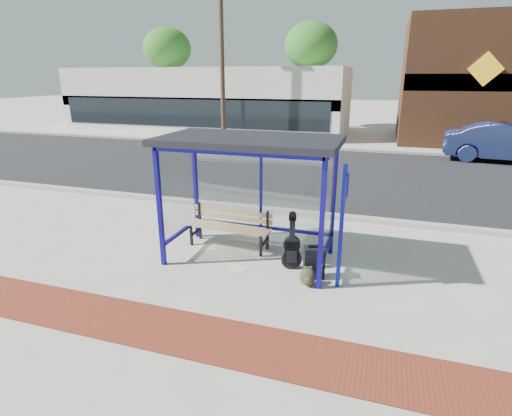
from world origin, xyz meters
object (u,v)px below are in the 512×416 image
(bench, at_px, (230,225))
(backpack, at_px, (308,277))
(suitcase, at_px, (314,263))
(parked_car, at_px, (507,143))
(guitar_bag, at_px, (292,249))

(bench, relative_size, backpack, 5.47)
(suitcase, distance_m, backpack, 0.34)
(parked_car, bearing_deg, backpack, 161.51)
(guitar_bag, height_order, parked_car, parked_car)
(backpack, distance_m, parked_car, 14.36)
(bench, xyz_separation_m, suitcase, (1.95, -0.87, -0.19))
(backpack, bearing_deg, guitar_bag, 112.77)
(guitar_bag, xyz_separation_m, backpack, (0.42, -0.55, -0.23))
(guitar_bag, distance_m, backpack, 0.73)
(parked_car, bearing_deg, suitcase, 161.16)
(suitcase, xyz_separation_m, backpack, (-0.05, -0.31, -0.14))
(guitar_bag, bearing_deg, backpack, -66.57)
(parked_car, bearing_deg, guitar_bag, 159.03)
(guitar_bag, bearing_deg, suitcase, -41.09)
(bench, xyz_separation_m, parked_car, (7.88, 11.86, 0.33))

